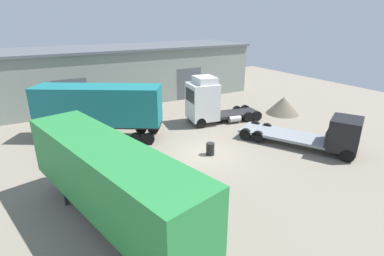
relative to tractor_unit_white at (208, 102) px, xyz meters
name	(u,v)px	position (x,y,z in m)	size (l,w,h in m)	color
ground_plane	(205,154)	(-3.75, -5.61, -2.00)	(60.00, 60.00, 0.00)	gray
warehouse_building	(123,73)	(-3.75, 12.65, 1.01)	(30.15, 9.03, 5.99)	gray
tractor_unit_white	(208,102)	(0.00, 0.00, 0.00)	(7.03, 3.52, 4.27)	silver
container_trailer_green	(109,179)	(-11.58, -10.37, 0.65)	(5.06, 11.40, 4.18)	#28843D
container_trailer_red	(99,106)	(-9.28, 0.99, 0.67)	(9.40, 7.14, 4.22)	#197075
flatbed_truck_black	(324,134)	(3.97, -9.28, -0.74)	(6.06, 8.50, 2.66)	black
gravel_pile	(283,105)	(8.06, -1.36, -1.14)	(3.26, 3.26, 1.71)	#665B4C
oil_drum	(210,149)	(-3.47, -5.85, -1.56)	(0.58, 0.58, 0.88)	black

